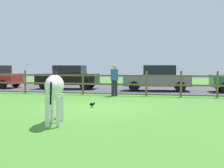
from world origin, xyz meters
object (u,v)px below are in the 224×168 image
(zebra, at_px, (55,89))
(crow_on_grass, at_px, (92,104))
(visitor_near_fence, at_px, (114,79))
(parked_car_grey, at_px, (158,78))
(parked_car_black, at_px, (68,77))

(zebra, xyz_separation_m, crow_on_grass, (-0.03, 3.33, -0.80))
(visitor_near_fence, bearing_deg, zebra, -87.78)
(parked_car_grey, relative_size, visitor_near_fence, 2.53)
(crow_on_grass, xyz_separation_m, parked_car_grey, (1.61, 8.06, 0.72))
(crow_on_grass, distance_m, parked_car_grey, 8.25)
(visitor_near_fence, bearing_deg, parked_car_black, 137.91)
(zebra, bearing_deg, parked_car_black, 110.56)
(crow_on_grass, distance_m, visitor_near_fence, 4.70)
(zebra, xyz_separation_m, parked_car_black, (-4.36, 11.61, -0.08))
(parked_car_grey, bearing_deg, zebra, -97.86)
(parked_car_black, bearing_deg, zebra, -69.44)
(parked_car_black, xyz_separation_m, parked_car_grey, (5.93, -0.22, 0.00))
(crow_on_grass, xyz_separation_m, visitor_near_fence, (-0.27, 4.62, 0.78))
(crow_on_grass, height_order, parked_car_black, parked_car_black)
(crow_on_grass, relative_size, visitor_near_fence, 0.13)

